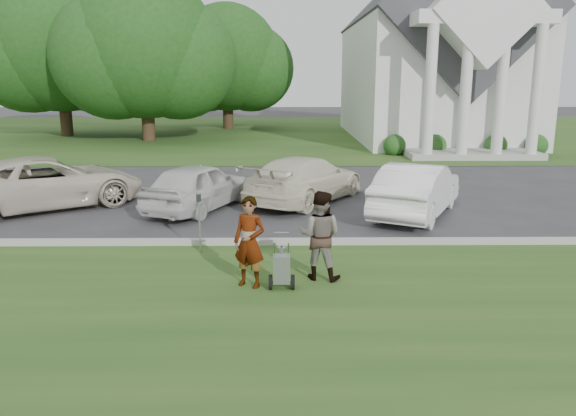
{
  "coord_description": "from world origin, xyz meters",
  "views": [
    {
      "loc": [
        -0.01,
        -11.74,
        3.76
      ],
      "look_at": [
        0.11,
        0.0,
        1.0
      ],
      "focal_mm": 35.0,
      "sensor_mm": 36.0,
      "label": 1
    }
  ],
  "objects_px": {
    "tree_far": "(59,45)",
    "striping_cart": "(282,270)",
    "parking_meter_near": "(199,216)",
    "car_c": "(305,179)",
    "person_right": "(320,236)",
    "car_a": "(47,182)",
    "car_b": "(198,186)",
    "car_d": "(417,189)",
    "church": "(433,39)",
    "tree_left": "(144,52)",
    "person_left": "(249,243)",
    "tree_back": "(227,63)"
  },
  "relations": [
    {
      "from": "church",
      "to": "person_right",
      "type": "height_order",
      "value": "church"
    },
    {
      "from": "person_left",
      "to": "car_d",
      "type": "bearing_deg",
      "value": 76.09
    },
    {
      "from": "church",
      "to": "person_left",
      "type": "xyz_separation_m",
      "value": [
        -9.61,
        -25.16,
        -5.1
      ]
    },
    {
      "from": "tree_far",
      "to": "striping_cart",
      "type": "xyz_separation_m",
      "value": [
        13.98,
        -27.17,
        -5.32
      ]
    },
    {
      "from": "car_c",
      "to": "tree_far",
      "type": "bearing_deg",
      "value": -21.08
    },
    {
      "from": "parking_meter_near",
      "to": "car_b",
      "type": "relative_size",
      "value": 0.33
    },
    {
      "from": "striping_cart",
      "to": "tree_left",
      "type": "bearing_deg",
      "value": 107.87
    },
    {
      "from": "church",
      "to": "striping_cart",
      "type": "distance_m",
      "value": 27.43
    },
    {
      "from": "tree_back",
      "to": "car_a",
      "type": "xyz_separation_m",
      "value": [
        -2.86,
        -25.6,
        -3.97
      ]
    },
    {
      "from": "church",
      "to": "person_right",
      "type": "xyz_separation_m",
      "value": [
        -8.31,
        -24.76,
        -5.09
      ]
    },
    {
      "from": "church",
      "to": "tree_far",
      "type": "xyz_separation_m",
      "value": [
        -23.01,
        1.87,
        -0.25
      ]
    },
    {
      "from": "car_c",
      "to": "car_d",
      "type": "relative_size",
      "value": 1.09
    },
    {
      "from": "person_left",
      "to": "car_d",
      "type": "relative_size",
      "value": 0.38
    },
    {
      "from": "tree_far",
      "to": "parking_meter_near",
      "type": "relative_size",
      "value": 8.69
    },
    {
      "from": "tree_left",
      "to": "car_a",
      "type": "height_order",
      "value": "tree_left"
    },
    {
      "from": "tree_far",
      "to": "car_a",
      "type": "distance_m",
      "value": 22.36
    },
    {
      "from": "tree_left",
      "to": "tree_far",
      "type": "height_order",
      "value": "tree_far"
    },
    {
      "from": "church",
      "to": "car_a",
      "type": "bearing_deg",
      "value": -130.28
    },
    {
      "from": "church",
      "to": "tree_back",
      "type": "distance_m",
      "value": 14.77
    },
    {
      "from": "tree_far",
      "to": "striping_cart",
      "type": "height_order",
      "value": "tree_far"
    },
    {
      "from": "car_a",
      "to": "car_d",
      "type": "xyz_separation_m",
      "value": [
        10.56,
        -1.03,
        -0.03
      ]
    },
    {
      "from": "person_left",
      "to": "tree_far",
      "type": "bearing_deg",
      "value": 140.96
    },
    {
      "from": "striping_cart",
      "to": "car_c",
      "type": "distance_m",
      "value": 7.34
    },
    {
      "from": "parking_meter_near",
      "to": "tree_left",
      "type": "bearing_deg",
      "value": 105.75
    },
    {
      "from": "car_b",
      "to": "striping_cart",
      "type": "bearing_deg",
      "value": 133.69
    },
    {
      "from": "church",
      "to": "parking_meter_near",
      "type": "relative_size",
      "value": 18.0
    },
    {
      "from": "person_left",
      "to": "person_right",
      "type": "height_order",
      "value": "person_right"
    },
    {
      "from": "tree_far",
      "to": "tree_back",
      "type": "relative_size",
      "value": 1.21
    },
    {
      "from": "church",
      "to": "car_a",
      "type": "xyz_separation_m",
      "value": [
        -15.87,
        -18.73,
        -5.18
      ]
    },
    {
      "from": "parking_meter_near",
      "to": "car_c",
      "type": "distance_m",
      "value": 5.71
    },
    {
      "from": "person_right",
      "to": "car_a",
      "type": "xyz_separation_m",
      "value": [
        -7.56,
        6.03,
        -0.09
      ]
    },
    {
      "from": "person_left",
      "to": "car_d",
      "type": "height_order",
      "value": "person_left"
    },
    {
      "from": "car_c",
      "to": "striping_cart",
      "type": "bearing_deg",
      "value": 116.82
    },
    {
      "from": "person_right",
      "to": "car_a",
      "type": "bearing_deg",
      "value": -20.83
    },
    {
      "from": "church",
      "to": "tree_far",
      "type": "distance_m",
      "value": 23.09
    },
    {
      "from": "person_right",
      "to": "car_b",
      "type": "relative_size",
      "value": 0.42
    },
    {
      "from": "parking_meter_near",
      "to": "striping_cart",
      "type": "bearing_deg",
      "value": -50.59
    },
    {
      "from": "car_a",
      "to": "car_d",
      "type": "bearing_deg",
      "value": -130.45
    },
    {
      "from": "tree_far",
      "to": "tree_back",
      "type": "bearing_deg",
      "value": 26.56
    },
    {
      "from": "tree_far",
      "to": "car_d",
      "type": "xyz_separation_m",
      "value": [
        17.7,
        -21.63,
        -4.96
      ]
    },
    {
      "from": "tree_far",
      "to": "car_b",
      "type": "distance_m",
      "value": 24.41
    },
    {
      "from": "parking_meter_near",
      "to": "car_a",
      "type": "xyz_separation_m",
      "value": [
        -5.07,
        4.41,
        -0.09
      ]
    },
    {
      "from": "striping_cart",
      "to": "car_b",
      "type": "height_order",
      "value": "car_b"
    },
    {
      "from": "tree_back",
      "to": "car_c",
      "type": "distance_m",
      "value": 25.63
    },
    {
      "from": "tree_back",
      "to": "striping_cart",
      "type": "distance_m",
      "value": 32.7
    },
    {
      "from": "striping_cart",
      "to": "car_d",
      "type": "height_order",
      "value": "car_d"
    },
    {
      "from": "striping_cart",
      "to": "car_b",
      "type": "relative_size",
      "value": 0.23
    },
    {
      "from": "tree_far",
      "to": "car_a",
      "type": "bearing_deg",
      "value": -70.88
    },
    {
      "from": "tree_far",
      "to": "parking_meter_near",
      "type": "height_order",
      "value": "tree_far"
    },
    {
      "from": "tree_back",
      "to": "car_b",
      "type": "distance_m",
      "value": 26.27
    }
  ]
}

